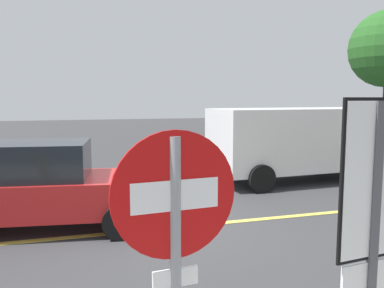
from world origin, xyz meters
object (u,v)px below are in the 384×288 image
object	(u,v)px
white_van	(298,139)
speed_limit_sign	(373,222)
car_red_approaching	(43,186)
stop_sign	(175,255)

from	to	relation	value
white_van	speed_limit_sign	bearing A→B (deg)	-118.87
white_van	car_red_approaching	bearing A→B (deg)	-160.16
speed_limit_sign	white_van	xyz separation A→B (m)	(4.74, 8.59, -0.50)
speed_limit_sign	stop_sign	bearing A→B (deg)	168.93
white_van	car_red_approaching	xyz separation A→B (m)	(-7.08, -2.55, -0.43)
speed_limit_sign	car_red_approaching	distance (m)	6.54
stop_sign	white_van	xyz separation A→B (m)	(5.92, 8.36, -0.33)
car_red_approaching	white_van	bearing A→B (deg)	19.84
speed_limit_sign	white_van	distance (m)	9.82
stop_sign	car_red_approaching	distance (m)	5.97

